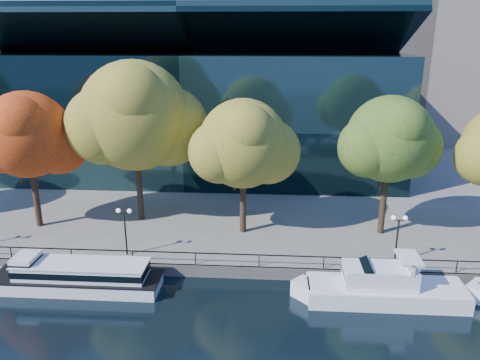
# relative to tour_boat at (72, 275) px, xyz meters

# --- Properties ---
(ground) EXTENTS (160.00, 160.00, 0.00)m
(ground) POSITION_rel_tour_boat_xyz_m (8.90, -0.66, -1.11)
(ground) COLOR black
(ground) RESTS_ON ground
(promenade) EXTENTS (90.00, 67.08, 1.00)m
(promenade) POSITION_rel_tour_boat_xyz_m (8.90, 35.72, -0.61)
(promenade) COLOR slate
(promenade) RESTS_ON ground
(railing) EXTENTS (88.20, 0.08, 0.99)m
(railing) POSITION_rel_tour_boat_xyz_m (8.90, 2.59, 0.82)
(railing) COLOR black
(railing) RESTS_ON promenade
(convention_building) EXTENTS (50.00, 24.57, 21.43)m
(convention_building) POSITION_rel_tour_boat_xyz_m (4.90, 31.13, 7.39)
(convention_building) COLOR black
(convention_building) RESTS_ON ground
(tour_boat) EXTENTS (13.81, 3.08, 2.62)m
(tour_boat) POSITION_rel_tour_boat_xyz_m (0.00, 0.00, 0.00)
(tour_boat) COLOR white
(tour_boat) RESTS_ON ground
(cruiser_near) EXTENTS (12.34, 3.18, 3.58)m
(cruiser_near) POSITION_rel_tour_boat_xyz_m (22.56, -0.16, -0.00)
(cruiser_near) COLOR white
(cruiser_near) RESTS_ON ground
(tree_1) EXTENTS (9.66, 7.92, 12.60)m
(tree_1) POSITION_rel_tour_boat_xyz_m (-6.80, 9.10, 8.45)
(tree_1) COLOR black
(tree_1) RESTS_ON promenade
(tree_2) EXTENTS (12.60, 10.33, 15.17)m
(tree_2) POSITION_rel_tour_boat_xyz_m (2.38, 11.38, 9.80)
(tree_2) COLOR black
(tree_2) RESTS_ON promenade
(tree_3) EXTENTS (9.71, 7.96, 12.14)m
(tree_3) POSITION_rel_tour_boat_xyz_m (12.41, 9.03, 7.97)
(tree_3) COLOR black
(tree_3) RESTS_ON promenade
(tree_4) EXTENTS (9.33, 7.65, 12.43)m
(tree_4) POSITION_rel_tour_boat_xyz_m (24.90, 9.63, 8.42)
(tree_4) COLOR black
(tree_4) RESTS_ON promenade
(lamp_1) EXTENTS (1.26, 0.36, 4.03)m
(lamp_1) POSITION_rel_tour_boat_xyz_m (3.03, 3.84, 2.87)
(lamp_1) COLOR black
(lamp_1) RESTS_ON promenade
(lamp_2) EXTENTS (1.26, 0.36, 4.03)m
(lamp_2) POSITION_rel_tour_boat_xyz_m (24.60, 3.84, 2.87)
(lamp_2) COLOR black
(lamp_2) RESTS_ON promenade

